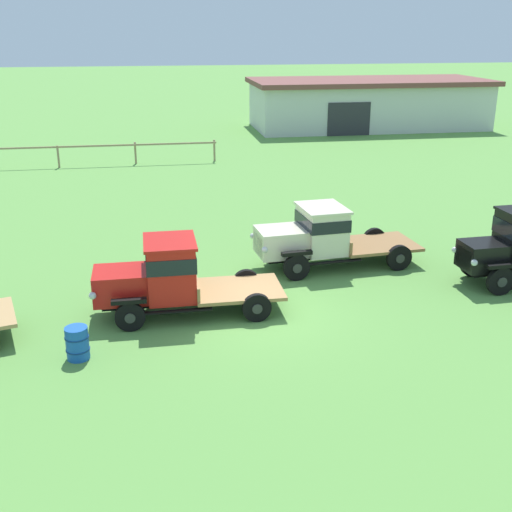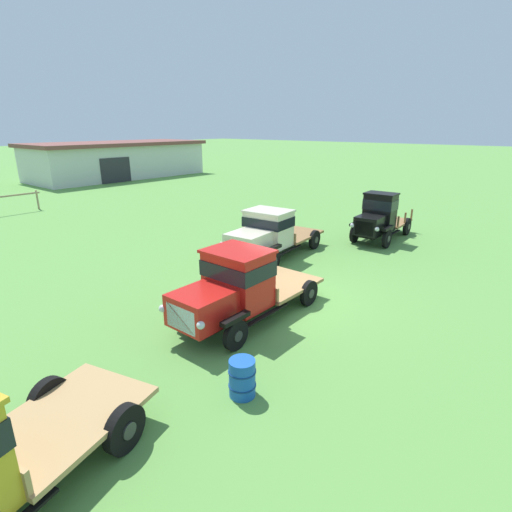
{
  "view_description": "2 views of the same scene",
  "coord_description": "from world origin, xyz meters",
  "px_view_note": "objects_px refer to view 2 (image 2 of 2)",
  "views": [
    {
      "loc": [
        -2.67,
        -16.25,
        7.66
      ],
      "look_at": [
        0.4,
        1.97,
        1.0
      ],
      "focal_mm": 45.0,
      "sensor_mm": 36.0,
      "label": 1
    },
    {
      "loc": [
        -9.87,
        -6.57,
        5.37
      ],
      "look_at": [
        0.4,
        1.97,
        1.0
      ],
      "focal_mm": 28.0,
      "sensor_mm": 36.0,
      "label": 2
    }
  ],
  "objects_px": {
    "vintage_truck_second_in_line": "(235,286)",
    "vintage_truck_midrow_center": "(267,234)",
    "oil_drum_beside_row": "(242,378)",
    "vintage_truck_far_side": "(379,217)",
    "farm_shed": "(119,159)"
  },
  "relations": [
    {
      "from": "vintage_truck_second_in_line",
      "to": "oil_drum_beside_row",
      "type": "bearing_deg",
      "value": -135.13
    },
    {
      "from": "farm_shed",
      "to": "vintage_truck_far_side",
      "type": "relative_size",
      "value": 3.9
    },
    {
      "from": "vintage_truck_second_in_line",
      "to": "vintage_truck_far_side",
      "type": "bearing_deg",
      "value": 2.67
    },
    {
      "from": "vintage_truck_far_side",
      "to": "vintage_truck_second_in_line",
      "type": "bearing_deg",
      "value": -177.33
    },
    {
      "from": "vintage_truck_far_side",
      "to": "oil_drum_beside_row",
      "type": "height_order",
      "value": "vintage_truck_far_side"
    },
    {
      "from": "farm_shed",
      "to": "oil_drum_beside_row",
      "type": "height_order",
      "value": "farm_shed"
    },
    {
      "from": "oil_drum_beside_row",
      "to": "vintage_truck_far_side",
      "type": "bearing_deg",
      "value": 11.97
    },
    {
      "from": "vintage_truck_second_in_line",
      "to": "vintage_truck_midrow_center",
      "type": "distance_m",
      "value": 5.87
    },
    {
      "from": "vintage_truck_midrow_center",
      "to": "vintage_truck_far_side",
      "type": "height_order",
      "value": "vintage_truck_far_side"
    },
    {
      "from": "vintage_truck_second_in_line",
      "to": "vintage_truck_midrow_center",
      "type": "xyz_separation_m",
      "value": [
        5.09,
        2.92,
        -0.03
      ]
    },
    {
      "from": "farm_shed",
      "to": "vintage_truck_far_side",
      "type": "bearing_deg",
      "value": -100.97
    },
    {
      "from": "vintage_truck_second_in_line",
      "to": "vintage_truck_far_side",
      "type": "distance_m",
      "value": 10.74
    },
    {
      "from": "vintage_truck_second_in_line",
      "to": "oil_drum_beside_row",
      "type": "xyz_separation_m",
      "value": [
        -2.26,
        -2.25,
        -0.72
      ]
    },
    {
      "from": "vintage_truck_second_in_line",
      "to": "vintage_truck_far_side",
      "type": "xyz_separation_m",
      "value": [
        10.73,
        0.5,
        0.04
      ]
    },
    {
      "from": "vintage_truck_second_in_line",
      "to": "oil_drum_beside_row",
      "type": "height_order",
      "value": "vintage_truck_second_in_line"
    }
  ]
}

